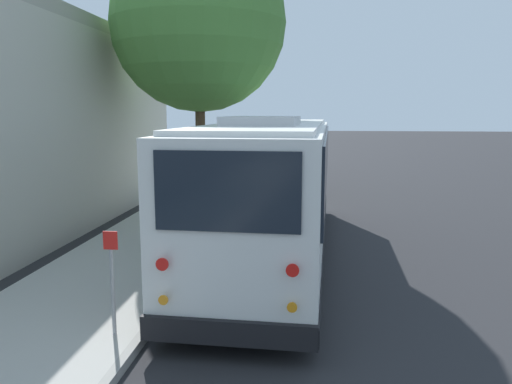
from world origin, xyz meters
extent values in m
plane|color=#28282B|center=(0.00, 0.00, 0.00)|extent=(160.00, 160.00, 0.00)
cube|color=#B2AFA8|center=(0.00, 3.34, 0.07)|extent=(80.00, 3.20, 0.15)
cube|color=#9D9A94|center=(0.00, 1.66, 0.07)|extent=(80.00, 0.14, 0.15)
cube|color=white|center=(-0.89, 0.01, 1.73)|extent=(11.08, 2.92, 2.88)
cube|color=black|center=(-0.89, 0.01, 0.44)|extent=(11.14, 2.98, 0.28)
cube|color=black|center=(-0.89, 0.01, 2.36)|extent=(10.18, 2.98, 1.38)
cube|color=black|center=(4.63, -0.20, 2.36)|extent=(0.12, 2.19, 1.44)
cube|color=black|center=(-6.41, 0.23, 2.47)|extent=(0.11, 2.01, 1.10)
cube|color=black|center=(4.63, -0.20, 3.03)|extent=(0.11, 1.80, 0.22)
cube|color=white|center=(-0.89, 0.01, 3.21)|extent=(10.40, 2.66, 0.10)
cube|color=silver|center=(-2.85, 0.09, 3.33)|extent=(2.07, 1.49, 0.20)
cube|color=black|center=(4.66, -0.20, 0.48)|extent=(0.20, 2.52, 0.36)
cube|color=black|center=(-6.43, 0.23, 0.48)|extent=(0.20, 2.52, 0.36)
cylinder|color=red|center=(-6.45, 1.13, 1.45)|extent=(0.04, 0.18, 0.18)
cylinder|color=orange|center=(-6.45, 1.13, 0.93)|extent=(0.04, 0.14, 0.14)
cylinder|color=red|center=(-6.53, -0.67, 1.45)|extent=(0.04, 0.18, 0.18)
cylinder|color=orange|center=(-6.53, -0.67, 0.93)|extent=(0.04, 0.14, 0.14)
cube|color=white|center=(4.75, 0.63, 0.65)|extent=(0.05, 0.32, 0.18)
cube|color=white|center=(4.68, -1.04, 0.65)|extent=(0.05, 0.32, 0.18)
cube|color=black|center=(4.32, 1.22, 2.64)|extent=(0.06, 0.10, 0.24)
cylinder|color=black|center=(2.40, 0.98, 0.54)|extent=(1.09, 0.34, 1.08)
cylinder|color=slate|center=(2.40, 0.98, 0.54)|extent=(0.50, 0.34, 0.48)
cylinder|color=black|center=(2.32, -1.21, 0.54)|extent=(1.09, 0.34, 1.08)
cylinder|color=slate|center=(2.32, -1.21, 0.54)|extent=(0.50, 0.34, 0.48)
cylinder|color=black|center=(-3.93, 1.23, 0.54)|extent=(1.09, 0.34, 1.08)
cylinder|color=slate|center=(-3.93, 1.23, 0.54)|extent=(0.50, 0.34, 0.48)
cylinder|color=black|center=(-4.01, -0.96, 0.54)|extent=(1.09, 0.34, 1.08)
cylinder|color=slate|center=(-4.01, -0.96, 0.54)|extent=(0.50, 0.34, 0.48)
cube|color=black|center=(10.19, 0.60, 0.46)|extent=(4.39, 1.95, 0.61)
cube|color=black|center=(10.08, 0.60, 1.00)|extent=(2.11, 1.59, 0.48)
cube|color=black|center=(10.08, 0.60, 1.24)|extent=(2.03, 1.55, 0.05)
cube|color=black|center=(12.36, 0.73, 0.25)|extent=(0.17, 1.66, 0.20)
cube|color=black|center=(8.02, 0.48, 0.25)|extent=(0.17, 1.66, 0.20)
cylinder|color=black|center=(11.50, 1.46, 0.31)|extent=(0.62, 0.23, 0.61)
cylinder|color=slate|center=(11.50, 1.46, 0.31)|extent=(0.29, 0.24, 0.28)
cylinder|color=black|center=(11.59, -0.10, 0.31)|extent=(0.62, 0.23, 0.61)
cylinder|color=slate|center=(11.59, -0.10, 0.31)|extent=(0.29, 0.24, 0.28)
cylinder|color=black|center=(8.79, 1.30, 0.31)|extent=(0.62, 0.23, 0.61)
cylinder|color=slate|center=(8.79, 1.30, 0.31)|extent=(0.29, 0.24, 0.28)
cylinder|color=black|center=(8.88, -0.25, 0.31)|extent=(0.62, 0.23, 0.61)
cylinder|color=slate|center=(8.88, -0.25, 0.31)|extent=(0.29, 0.24, 0.28)
cube|color=maroon|center=(16.41, 0.71, 0.49)|extent=(4.37, 1.75, 0.65)
cube|color=black|center=(16.30, 0.71, 1.06)|extent=(2.08, 1.47, 0.48)
cube|color=maroon|center=(16.30, 0.71, 1.30)|extent=(2.00, 1.44, 0.05)
cube|color=black|center=(18.60, 0.66, 0.27)|extent=(0.11, 1.61, 0.20)
cube|color=black|center=(14.22, 0.75, 0.27)|extent=(0.11, 1.61, 0.20)
cylinder|color=black|center=(17.79, 1.43, 0.33)|extent=(0.67, 0.21, 0.67)
cylinder|color=slate|center=(17.79, 1.43, 0.33)|extent=(0.31, 0.23, 0.30)
cylinder|color=black|center=(17.76, -0.08, 0.33)|extent=(0.67, 0.21, 0.67)
cylinder|color=slate|center=(17.76, -0.08, 0.33)|extent=(0.31, 0.23, 0.30)
cylinder|color=black|center=(15.06, 1.49, 0.33)|extent=(0.67, 0.21, 0.67)
cylinder|color=slate|center=(15.06, 1.49, 0.33)|extent=(0.31, 0.23, 0.30)
cylinder|color=black|center=(15.03, -0.02, 0.33)|extent=(0.67, 0.21, 0.67)
cylinder|color=slate|center=(15.03, -0.02, 0.33)|extent=(0.31, 0.23, 0.30)
cylinder|color=brown|center=(3.07, 2.67, 2.24)|extent=(0.31, 0.31, 4.18)
sphere|color=#4C8438|center=(3.07, 2.67, 6.25)|extent=(5.49, 5.49, 5.49)
cylinder|color=gray|center=(-5.96, 2.07, 0.82)|extent=(0.06, 0.06, 1.34)
cube|color=red|center=(-5.96, 2.07, 1.63)|extent=(0.02, 0.22, 0.28)
cylinder|color=gray|center=(-3.88, 2.07, 0.82)|extent=(0.06, 0.06, 1.35)
cylinder|color=#99999E|center=(5.99, 2.02, 0.47)|extent=(0.22, 0.22, 0.65)
sphere|color=#99999E|center=(5.99, 2.02, 0.86)|extent=(0.20, 0.20, 0.20)
camera|label=1|loc=(-12.90, -0.87, 3.53)|focal=35.00mm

